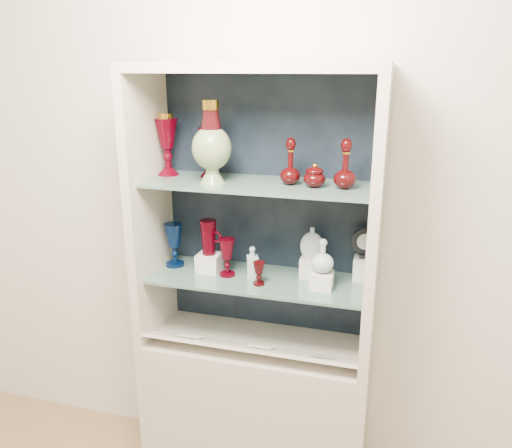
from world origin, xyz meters
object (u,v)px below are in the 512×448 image
(pedestal_lamp_left, at_px, (167,144))
(cameo_medallion, at_px, (365,243))
(cobalt_goblet, at_px, (174,245))
(ruby_decanter_a, at_px, (291,158))
(pedestal_lamp_right, at_px, (209,150))
(flat_flask, at_px, (312,242))
(ruby_pitcher, at_px, (209,237))
(ruby_goblet_tall, at_px, (227,257))
(enamel_urn, at_px, (211,142))
(clear_square_bottle, at_px, (252,262))
(clear_round_decanter, at_px, (323,257))
(ruby_goblet_small, at_px, (259,273))
(ruby_decanter_b, at_px, (346,162))
(lidded_bowl, at_px, (315,175))

(pedestal_lamp_left, height_order, cameo_medallion, pedestal_lamp_left)
(cobalt_goblet, bearing_deg, ruby_decanter_a, -2.94)
(pedestal_lamp_right, distance_m, flat_flask, 0.59)
(ruby_pitcher, bearing_deg, cameo_medallion, 14.06)
(ruby_goblet_tall, bearing_deg, pedestal_lamp_right, 141.11)
(enamel_urn, bearing_deg, flat_flask, 16.23)
(clear_square_bottle, xyz_separation_m, clear_round_decanter, (0.31, -0.04, 0.07))
(ruby_pitcher, bearing_deg, flat_flask, 13.72)
(enamel_urn, relative_size, cameo_medallion, 2.43)
(ruby_decanter_a, distance_m, flat_flask, 0.38)
(ruby_goblet_small, bearing_deg, enamel_urn, 173.48)
(enamel_urn, bearing_deg, cameo_medallion, 13.34)
(ruby_pitcher, bearing_deg, pedestal_lamp_right, 104.50)
(enamel_urn, bearing_deg, cobalt_goblet, 160.52)
(cobalt_goblet, bearing_deg, ruby_goblet_small, -13.48)
(ruby_pitcher, bearing_deg, clear_square_bottle, 2.98)
(enamel_urn, height_order, cameo_medallion, enamel_urn)
(ruby_decanter_b, distance_m, flat_flask, 0.39)
(ruby_decanter_a, height_order, ruby_goblet_tall, ruby_decanter_a)
(ruby_goblet_tall, relative_size, ruby_goblet_small, 1.67)
(ruby_decanter_b, bearing_deg, enamel_urn, -176.17)
(pedestal_lamp_left, relative_size, lidded_bowl, 2.69)
(pedestal_lamp_right, bearing_deg, ruby_goblet_small, -28.13)
(lidded_bowl, bearing_deg, pedestal_lamp_left, 174.05)
(pedestal_lamp_left, height_order, pedestal_lamp_right, pedestal_lamp_left)
(pedestal_lamp_left, relative_size, flat_flask, 1.90)
(ruby_goblet_small, distance_m, ruby_pitcher, 0.29)
(enamel_urn, relative_size, ruby_goblet_small, 3.28)
(ruby_decanter_b, bearing_deg, clear_round_decanter, -161.37)
(ruby_goblet_small, distance_m, clear_round_decanter, 0.27)
(cobalt_goblet, bearing_deg, flat_flask, 3.42)
(lidded_bowl, height_order, ruby_pitcher, lidded_bowl)
(lidded_bowl, distance_m, clear_square_bottle, 0.48)
(clear_square_bottle, relative_size, clear_round_decanter, 1.01)
(enamel_urn, xyz_separation_m, clear_square_bottle, (0.15, 0.05, -0.52))
(ruby_decanter_a, height_order, clear_square_bottle, ruby_decanter_a)
(lidded_bowl, relative_size, cameo_medallion, 0.72)
(lidded_bowl, xyz_separation_m, clear_round_decanter, (0.05, -0.02, -0.33))
(ruby_decanter_b, bearing_deg, pedestal_lamp_left, 175.37)
(ruby_goblet_small, bearing_deg, cameo_medallion, 22.29)
(ruby_goblet_tall, bearing_deg, ruby_decanter_b, 0.14)
(ruby_goblet_tall, height_order, flat_flask, flat_flask)
(lidded_bowl, relative_size, ruby_goblet_tall, 0.59)
(pedestal_lamp_right, xyz_separation_m, clear_square_bottle, (0.21, -0.07, -0.46))
(pedestal_lamp_left, bearing_deg, clear_round_decanter, -6.97)
(pedestal_lamp_left, relative_size, ruby_decanter_b, 1.28)
(ruby_decanter_b, xyz_separation_m, cameo_medallion, (0.09, 0.11, -0.36))
(pedestal_lamp_right, bearing_deg, pedestal_lamp_left, -174.58)
(pedestal_lamp_right, xyz_separation_m, ruby_goblet_tall, (0.10, -0.08, -0.45))
(pedestal_lamp_right, xyz_separation_m, ruby_decanter_b, (0.59, -0.08, -0.01))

